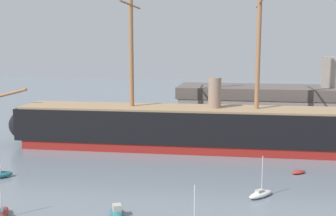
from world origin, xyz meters
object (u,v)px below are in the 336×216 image
object	(u,v)px
sailboat_mid_right	(260,194)
sailboat_distant_centre	(176,127)
sailboat_foreground_left	(1,214)
motorboat_near_centre	(117,212)
sailboat_far_left	(35,133)
dinghy_alongside_stern	(298,172)
dockside_warehouse_right	(302,110)
tall_ship	(193,127)
sailboat_far_right	(326,146)

from	to	relation	value
sailboat_mid_right	sailboat_distant_centre	bearing A→B (deg)	112.86
sailboat_foreground_left	sailboat_distant_centre	world-z (taller)	sailboat_foreground_left
sailboat_mid_right	motorboat_near_centre	bearing A→B (deg)	-151.67
sailboat_far_left	sailboat_distant_centre	world-z (taller)	same
dinghy_alongside_stern	dockside_warehouse_right	world-z (taller)	dockside_warehouse_right
tall_ship	dockside_warehouse_right	bearing A→B (deg)	39.49
sailboat_foreground_left	sailboat_mid_right	size ratio (longest dim) A/B	1.07
sailboat_distant_centre	sailboat_far_left	bearing A→B (deg)	-158.45
motorboat_near_centre	sailboat_distant_centre	distance (m)	48.04
motorboat_near_centre	dockside_warehouse_right	xyz separation A→B (m)	(25.66, 48.34, 4.40)
sailboat_far_left	sailboat_distant_centre	size ratio (longest dim) A/B	1.00
sailboat_foreground_left	motorboat_near_centre	bearing A→B (deg)	13.41
tall_ship	dockside_warehouse_right	xyz separation A→B (m)	(20.96, 17.28, 0.98)
sailboat_distant_centre	dockside_warehouse_right	xyz separation A→B (m)	(26.68, 0.31, 4.51)
sailboat_far_left	sailboat_mid_right	bearing A→B (deg)	-32.88
sailboat_far_left	dockside_warehouse_right	size ratio (longest dim) A/B	0.08
motorboat_near_centre	dinghy_alongside_stern	size ratio (longest dim) A/B	1.42
tall_ship	dinghy_alongside_stern	distance (m)	20.95
sailboat_distant_centre	dinghy_alongside_stern	bearing A→B (deg)	-52.23
motorboat_near_centre	sailboat_far_right	xyz separation A→B (m)	(28.31, 35.46, -0.02)
sailboat_far_right	sailboat_distant_centre	xyz separation A→B (m)	(-29.33, 12.57, -0.09)
tall_ship	sailboat_mid_right	world-z (taller)	tall_ship
sailboat_distant_centre	sailboat_mid_right	bearing A→B (deg)	-67.14
tall_ship	sailboat_mid_right	distance (m)	25.38
sailboat_foreground_left	dinghy_alongside_stern	xyz separation A→B (m)	(33.44, 21.89, -0.19)
dinghy_alongside_stern	sailboat_far_right	bearing A→B (deg)	67.36
sailboat_foreground_left	sailboat_mid_right	world-z (taller)	sailboat_foreground_left
motorboat_near_centre	sailboat_distant_centre	world-z (taller)	sailboat_distant_centre
dockside_warehouse_right	motorboat_near_centre	bearing A→B (deg)	-117.96
motorboat_near_centre	sailboat_foreground_left	bearing A→B (deg)	-166.59
sailboat_mid_right	dockside_warehouse_right	size ratio (longest dim) A/B	0.09
sailboat_foreground_left	dockside_warehouse_right	bearing A→B (deg)	53.67
sailboat_mid_right	dinghy_alongside_stern	xyz separation A→B (m)	(5.79, 10.58, -0.16)
sailboat_foreground_left	dinghy_alongside_stern	bearing A→B (deg)	33.20
motorboat_near_centre	sailboat_far_left	bearing A→B (deg)	127.69
sailboat_foreground_left	sailboat_distant_centre	size ratio (longest dim) A/B	1.27
sailboat_far_left	sailboat_distant_centre	xyz separation A→B (m)	(27.65, 10.92, 0.00)
tall_ship	sailboat_far_left	bearing A→B (deg)	169.74
sailboat_foreground_left	sailboat_far_right	distance (m)	55.60
sailboat_far_right	sailboat_distant_centre	world-z (taller)	sailboat_far_right
sailboat_mid_right	sailboat_distant_centre	xyz separation A→B (m)	(-16.68, 39.58, -0.07)
sailboat_foreground_left	dockside_warehouse_right	world-z (taller)	dockside_warehouse_right
tall_ship	sailboat_far_right	bearing A→B (deg)	10.53
tall_ship	sailboat_far_left	xyz separation A→B (m)	(-33.37, 6.04, -3.53)
sailboat_mid_right	dinghy_alongside_stern	world-z (taller)	sailboat_mid_right
tall_ship	sailboat_foreground_left	distance (m)	37.96
sailboat_far_left	sailboat_foreground_left	bearing A→B (deg)	-67.34
tall_ship	sailboat_distant_centre	size ratio (longest dim) A/B	17.28
dinghy_alongside_stern	sailboat_distant_centre	xyz separation A→B (m)	(-22.48, 29.00, 0.09)
dinghy_alongside_stern	dockside_warehouse_right	distance (m)	29.97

